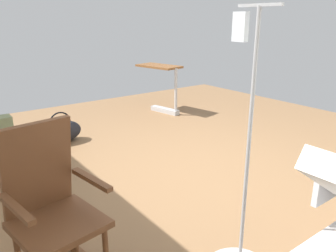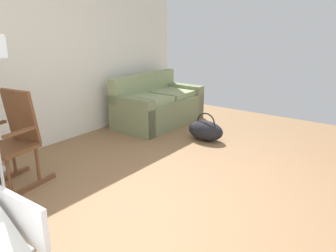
% 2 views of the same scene
% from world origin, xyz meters
% --- Properties ---
extents(ground_plane, '(7.35, 7.35, 0.00)m').
position_xyz_m(ground_plane, '(0.00, 0.00, 0.00)').
color(ground_plane, olive).
extents(rocking_chair, '(0.82, 0.58, 1.05)m').
position_xyz_m(rocking_chair, '(-0.81, 1.77, 0.50)').
color(rocking_chair, brown).
rests_on(rocking_chair, ground).
extents(overbed_table, '(0.87, 0.55, 0.84)m').
position_xyz_m(overbed_table, '(2.13, -1.20, 0.53)').
color(overbed_table, '#B2B5BA').
rests_on(overbed_table, ground).
extents(duffel_bag, '(0.34, 0.57, 0.43)m').
position_xyz_m(duffel_bag, '(1.68, 0.83, 0.15)').
color(duffel_bag, black).
rests_on(duffel_bag, ground).
extents(iv_pole, '(0.44, 0.44, 1.69)m').
position_xyz_m(iv_pole, '(-1.46, 0.79, 0.25)').
color(iv_pole, '#B2B5BA').
rests_on(iv_pole, ground).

